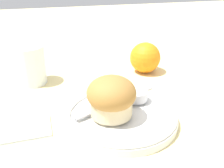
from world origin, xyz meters
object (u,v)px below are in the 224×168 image
at_px(butter_knife, 116,101).
at_px(juice_glass, 30,65).
at_px(muffin, 111,97).
at_px(orange_fruit, 145,58).

height_order(butter_knife, juice_glass, juice_glass).
distance_m(butter_knife, juice_glass, 0.24).
xyz_separation_m(muffin, orange_fruit, (0.16, 0.21, -0.01)).
bearing_deg(butter_knife, orange_fruit, 28.96).
distance_m(muffin, butter_knife, 0.06).
height_order(muffin, orange_fruit, muffin).
distance_m(orange_fruit, juice_glass, 0.29).
height_order(butter_knife, orange_fruit, orange_fruit).
relative_size(muffin, butter_knife, 0.47).
height_order(muffin, juice_glass, same).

